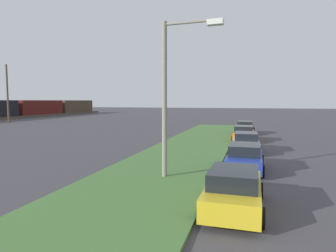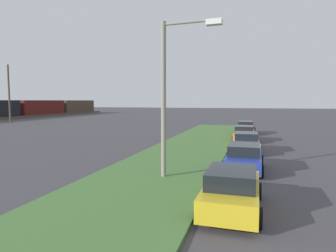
# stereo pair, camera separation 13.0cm
# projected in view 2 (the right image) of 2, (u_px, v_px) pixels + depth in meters

# --- Properties ---
(grass_median) EXTENTS (60.00, 6.00, 0.12)m
(grass_median) POSITION_uv_depth(u_px,v_px,m) (159.00, 171.00, 15.60)
(grass_median) COLOR #477238
(grass_median) RESTS_ON ground
(parked_car_yellow) EXTENTS (4.33, 2.07, 1.47)m
(parked_car_yellow) POSITION_uv_depth(u_px,v_px,m) (232.00, 190.00, 10.18)
(parked_car_yellow) COLOR gold
(parked_car_yellow) RESTS_ON ground
(parked_car_blue) EXTENTS (4.34, 2.09, 1.47)m
(parked_car_blue) POSITION_uv_depth(u_px,v_px,m) (244.00, 158.00, 15.92)
(parked_car_blue) COLOR #23389E
(parked_car_blue) RESTS_ON ground
(parked_car_white) EXTENTS (4.36, 2.13, 1.47)m
(parked_car_white) POSITION_uv_depth(u_px,v_px,m) (246.00, 142.00, 21.68)
(parked_car_white) COLOR silver
(parked_car_white) RESTS_ON ground
(parked_car_orange) EXTENTS (4.34, 2.09, 1.47)m
(parked_car_orange) POSITION_uv_depth(u_px,v_px,m) (244.00, 134.00, 27.39)
(parked_car_orange) COLOR orange
(parked_car_orange) RESTS_ON ground
(parked_car_red) EXTENTS (4.37, 2.15, 1.47)m
(parked_car_red) POSITION_uv_depth(u_px,v_px,m) (246.00, 128.00, 33.53)
(parked_car_red) COLOR red
(parked_car_red) RESTS_ON ground
(streetlight) EXTENTS (0.50, 2.88, 7.50)m
(streetlight) POSITION_uv_depth(u_px,v_px,m) (170.00, 88.00, 13.84)
(streetlight) COLOR gray
(streetlight) RESTS_ON ground
(distant_utility_pole) EXTENTS (0.30, 0.30, 10.00)m
(distant_utility_pole) POSITION_uv_depth(u_px,v_px,m) (9.00, 94.00, 50.67)
(distant_utility_pole) COLOR brown
(distant_utility_pole) RESTS_ON ground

